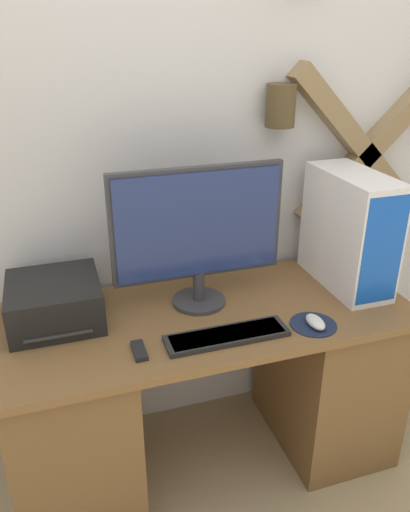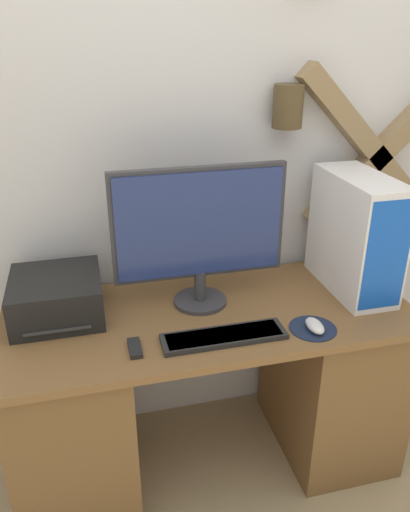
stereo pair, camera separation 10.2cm
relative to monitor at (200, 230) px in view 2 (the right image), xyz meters
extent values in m
cube|color=silver|center=(0.02, 0.29, 0.32)|extent=(6.40, 0.05, 2.70)
cube|color=olive|center=(0.78, 0.22, 0.20)|extent=(0.68, 0.08, 0.68)
cylinder|color=#4C3D23|center=(0.40, 0.21, 0.38)|extent=(0.11, 0.11, 0.16)
cube|color=brown|center=(0.02, -0.08, -0.31)|extent=(1.50, 0.63, 0.03)
cube|color=brown|center=(-0.51, -0.08, -0.68)|extent=(0.42, 0.58, 0.70)
cube|color=brown|center=(0.55, -0.08, -0.68)|extent=(0.42, 0.58, 0.70)
cylinder|color=#333338|center=(0.00, 0.00, -0.29)|extent=(0.20, 0.20, 0.02)
cylinder|color=#333338|center=(0.00, 0.00, -0.22)|extent=(0.04, 0.04, 0.11)
cube|color=#333338|center=(0.00, 0.01, 0.02)|extent=(0.63, 0.03, 0.41)
cube|color=navy|center=(0.00, -0.01, 0.02)|extent=(0.60, 0.01, 0.38)
cube|color=black|center=(0.02, -0.26, -0.29)|extent=(0.42, 0.11, 0.02)
cube|color=#424242|center=(0.02, -0.26, -0.28)|extent=(0.39, 0.10, 0.01)
cylinder|color=#19233D|center=(0.34, -0.28, -0.30)|extent=(0.16, 0.16, 0.00)
ellipsoid|color=silver|center=(0.34, -0.29, -0.28)|extent=(0.05, 0.10, 0.03)
cube|color=white|center=(0.61, -0.02, -0.07)|extent=(0.19, 0.43, 0.46)
cube|color=blue|center=(0.61, -0.23, -0.07)|extent=(0.17, 0.01, 0.41)
cube|color=black|center=(-0.52, 0.04, -0.22)|extent=(0.32, 0.32, 0.15)
cube|color=#333333|center=(-0.52, -0.06, -0.26)|extent=(0.22, 0.14, 0.01)
cube|color=black|center=(-0.28, -0.25, -0.29)|extent=(0.04, 0.10, 0.02)
camera|label=1|loc=(-0.48, -1.57, 0.66)|focal=35.00mm
camera|label=2|loc=(-0.39, -1.60, 0.66)|focal=35.00mm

